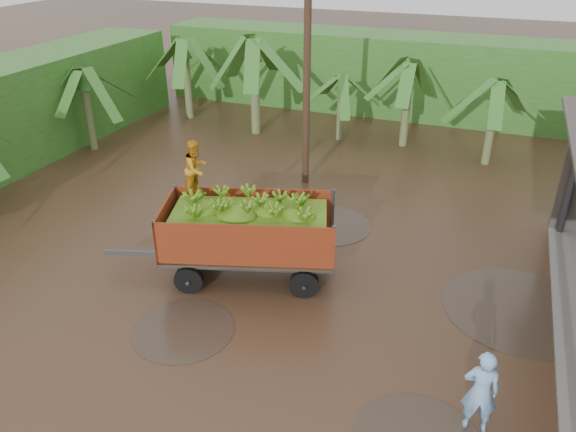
% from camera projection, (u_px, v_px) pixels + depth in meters
% --- Properties ---
extents(ground, '(100.00, 100.00, 0.00)m').
position_uv_depth(ground, '(329.00, 302.00, 13.48)').
color(ground, black).
rests_on(ground, ground).
extents(hedge_north, '(22.00, 3.00, 3.60)m').
position_uv_depth(hedge_north, '(391.00, 74.00, 26.52)').
color(hedge_north, '#2D661E').
rests_on(hedge_north, ground).
extents(banana_trailer, '(5.98, 3.25, 3.46)m').
position_uv_depth(banana_trailer, '(248.00, 230.00, 14.00)').
color(banana_trailer, '#B23A19').
rests_on(banana_trailer, ground).
extents(man_blue, '(0.67, 0.48, 1.72)m').
position_uv_depth(man_blue, '(480.00, 391.00, 9.75)').
color(man_blue, '#7FB0E8').
rests_on(man_blue, ground).
extents(utility_pole, '(1.20, 0.24, 7.25)m').
position_uv_depth(utility_pole, '(307.00, 77.00, 18.09)').
color(utility_pole, '#47301E').
rests_on(utility_pole, ground).
extents(banana_plants, '(24.14, 20.62, 4.20)m').
position_uv_depth(banana_plants, '(251.00, 123.00, 19.70)').
color(banana_plants, '#2D661E').
rests_on(banana_plants, ground).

